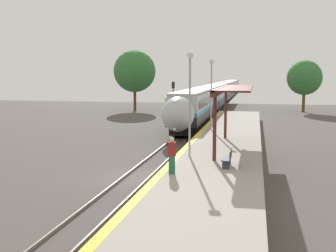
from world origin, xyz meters
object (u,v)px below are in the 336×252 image
(train, at_px, (221,93))
(platform_bench, at_px, (228,158))
(person_waiting, at_px, (172,155))
(railway_signal, at_px, (173,100))
(lamppost_mid, at_px, (211,90))
(lamppost_near, at_px, (190,98))

(train, distance_m, platform_bench, 56.24)
(platform_bench, bearing_deg, person_waiting, -140.57)
(platform_bench, distance_m, person_waiting, 3.31)
(railway_signal, relative_size, lamppost_mid, 0.83)
(platform_bench, height_order, lamppost_mid, lamppost_mid)
(platform_bench, distance_m, railway_signal, 23.72)
(lamppost_near, relative_size, lamppost_mid, 1.00)
(person_waiting, bearing_deg, railway_signal, 100.98)
(train, height_order, person_waiting, train)
(train, bearing_deg, lamppost_mid, -86.43)
(lamppost_mid, bearing_deg, person_waiting, -90.53)
(train, height_order, platform_bench, train)
(railway_signal, height_order, lamppost_mid, lamppost_mid)
(person_waiting, bearing_deg, platform_bench, 39.43)
(lamppost_near, distance_m, lamppost_mid, 11.68)
(person_waiting, height_order, railway_signal, railway_signal)
(person_waiting, bearing_deg, lamppost_near, 88.09)
(train, relative_size, lamppost_mid, 15.30)
(train, relative_size, platform_bench, 59.70)
(train, height_order, railway_signal, railway_signal)
(train, bearing_deg, lamppost_near, -87.21)
(train, height_order, lamppost_near, lamppost_near)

